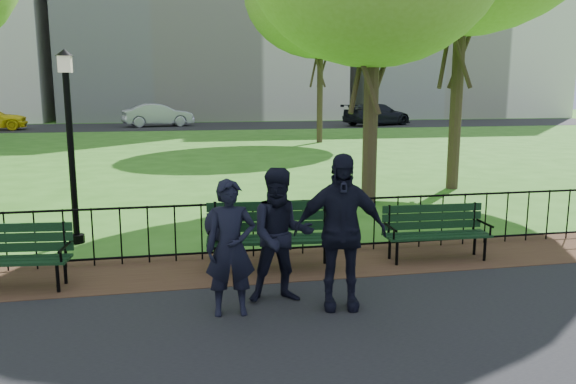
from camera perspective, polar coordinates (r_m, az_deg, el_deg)
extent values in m
plane|color=#2F681B|center=(7.05, -2.86, -11.42)|extent=(120.00, 120.00, 0.00)
cube|color=#382117|center=(8.45, -4.41, -7.61)|extent=(60.00, 1.60, 0.01)
cube|color=black|center=(41.57, -10.19, 6.60)|extent=(70.00, 9.00, 0.01)
cylinder|color=black|center=(8.71, -4.89, -1.17)|extent=(24.00, 0.04, 0.04)
cylinder|color=black|center=(8.89, -4.82, -5.98)|extent=(24.00, 0.04, 0.04)
cylinder|color=black|center=(8.80, -4.85, -3.92)|extent=(0.02, 0.02, 0.90)
cube|color=black|center=(8.18, -1.62, -4.84)|extent=(1.92, 0.66, 0.04)
cube|color=black|center=(8.36, -1.80, -1.96)|extent=(1.88, 0.20, 0.47)
cylinder|color=black|center=(8.04, -7.36, -6.95)|extent=(0.05, 0.05, 0.47)
cylinder|color=black|center=(8.17, 4.25, -6.60)|extent=(0.05, 0.05, 0.47)
cylinder|color=black|center=(8.40, -7.32, -6.19)|extent=(0.05, 0.05, 0.47)
cylinder|color=black|center=(8.53, 3.78, -5.87)|extent=(0.05, 0.05, 0.47)
cylinder|color=black|center=(8.11, -7.93, -3.70)|extent=(0.09, 0.59, 0.04)
cylinder|color=black|center=(8.25, 4.55, -3.38)|extent=(0.09, 0.59, 0.04)
ellipsoid|color=black|center=(7.98, -6.83, -3.25)|extent=(0.49, 0.36, 0.51)
cube|color=black|center=(8.26, -26.89, -6.25)|extent=(1.68, 0.61, 0.04)
cube|color=black|center=(8.40, -26.48, -3.73)|extent=(1.64, 0.21, 0.41)
cylinder|color=black|center=(7.94, -22.35, -8.11)|extent=(0.05, 0.05, 0.41)
cylinder|color=black|center=(8.24, -21.69, -7.40)|extent=(0.05, 0.05, 0.41)
cylinder|color=black|center=(7.97, -21.75, -5.22)|extent=(0.09, 0.51, 0.04)
cube|color=black|center=(8.95, 14.95, -4.29)|extent=(1.64, 0.50, 0.04)
cube|color=black|center=(9.09, 14.45, -2.02)|extent=(1.63, 0.10, 0.41)
cylinder|color=black|center=(8.60, 11.00, -6.13)|extent=(0.05, 0.05, 0.41)
cylinder|color=black|center=(9.16, 19.36, -5.50)|extent=(0.05, 0.05, 0.41)
cylinder|color=black|center=(8.89, 10.29, -5.55)|extent=(0.05, 0.05, 0.41)
cylinder|color=black|center=(9.44, 18.43, -4.98)|extent=(0.05, 0.05, 0.41)
cylinder|color=black|center=(8.63, 10.32, -3.52)|extent=(0.06, 0.51, 0.04)
cylinder|color=black|center=(9.24, 19.37, -3.02)|extent=(0.06, 0.51, 0.04)
cylinder|color=black|center=(10.40, -20.63, -4.46)|extent=(0.26, 0.26, 0.15)
cylinder|color=black|center=(10.15, -21.13, 3.18)|extent=(0.11, 0.11, 2.94)
cube|color=beige|center=(10.09, -21.72, 11.99)|extent=(0.20, 0.20, 0.28)
cone|color=black|center=(10.10, -21.79, 13.03)|extent=(0.29, 0.29, 0.11)
cylinder|color=#2D2116|center=(13.12, 8.35, 6.20)|extent=(0.34, 0.34, 3.38)
cylinder|color=#2D2116|center=(15.49, 16.70, 8.23)|extent=(0.31, 0.31, 4.31)
cylinder|color=#2D2116|center=(28.27, 3.25, 9.56)|extent=(0.29, 0.29, 4.46)
imported|color=black|center=(6.54, -5.84, -5.68)|extent=(0.60, 0.41, 1.60)
imported|color=black|center=(6.90, -0.69, -4.46)|extent=(0.83, 0.45, 1.68)
imported|color=black|center=(6.71, 5.30, -4.02)|extent=(1.16, 0.63, 1.88)
imported|color=#9DA0A4|center=(41.58, -13.08, 7.63)|extent=(5.19, 2.82, 1.62)
imported|color=black|center=(42.34, 9.04, 7.80)|extent=(5.96, 4.21, 1.60)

